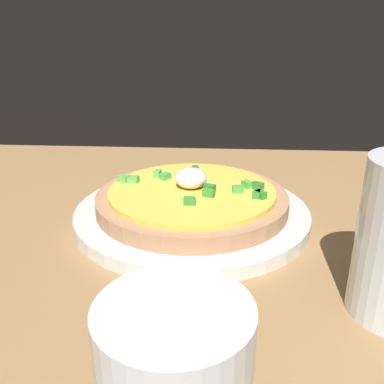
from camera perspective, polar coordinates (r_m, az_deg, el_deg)
dining_table at (r=44.25cm, az=5.14°, el=-9.82°), size 94.76×77.07×2.77cm
plate at (r=50.20cm, az=-0.00°, el=-2.92°), size 27.44×27.44×1.51cm
pizza at (r=49.43cm, az=0.01°, el=-0.85°), size 22.34×22.34×4.66cm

